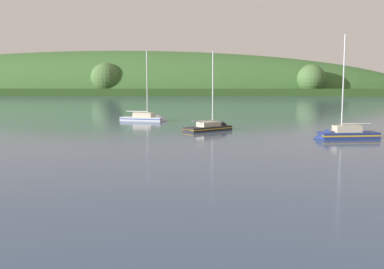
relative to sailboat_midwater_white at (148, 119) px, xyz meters
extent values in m
cube|color=#27431B|center=(-10.56, 166.47, 1.56)|extent=(442.81, 47.90, 3.55)
ellipsoid|color=#38602D|center=(-60.06, 183.03, -0.22)|extent=(354.31, 61.02, 49.98)
sphere|color=#476B38|center=(-52.69, 158.35, 8.87)|extent=(15.83, 15.83, 15.83)
sphere|color=#476B38|center=(52.46, 158.62, 8.31)|extent=(14.22, 14.22, 14.22)
cube|color=#ADB2BC|center=(-0.85, 0.18, -0.15)|extent=(6.50, 3.30, 0.92)
cone|color=#ADB2BC|center=(2.18, -0.47, -0.15)|extent=(1.93, 2.23, 1.95)
cube|color=navy|center=(-0.85, 0.18, 0.07)|extent=(6.50, 3.32, 0.11)
cube|color=#BCB299|center=(-0.70, 0.15, 0.63)|extent=(3.02, 1.94, 0.64)
cylinder|color=silver|center=(-0.09, 0.02, 4.94)|extent=(0.14, 0.14, 9.27)
cylinder|color=silver|center=(-1.69, 0.37, 1.10)|extent=(3.21, 0.80, 0.11)
cube|color=#232328|center=(9.12, -12.39, -0.20)|extent=(5.43, 5.27, 0.91)
cone|color=#232328|center=(11.16, -10.47, -0.20)|extent=(2.32, 2.34, 1.90)
cube|color=gold|center=(9.12, -12.39, 0.04)|extent=(5.44, 5.29, 0.09)
cube|color=#BCB299|center=(9.22, -12.29, 0.51)|extent=(2.75, 2.70, 0.51)
cylinder|color=silver|center=(9.63, -11.91, 4.40)|extent=(0.14, 0.14, 8.30)
cylinder|color=silver|center=(8.56, -12.92, 0.91)|extent=(2.21, 2.09, 0.11)
cube|color=navy|center=(22.66, -18.43, -0.14)|extent=(5.73, 2.84, 1.09)
cone|color=navy|center=(19.97, -18.97, -0.14)|extent=(1.68, 1.97, 1.73)
cube|color=gold|center=(22.66, -18.43, 0.13)|extent=(5.74, 2.86, 0.12)
cube|color=#BCB299|center=(22.52, -18.45, 0.72)|extent=(2.66, 1.69, 0.62)
cylinder|color=silver|center=(21.98, -18.56, 4.92)|extent=(0.13, 0.13, 9.03)
cylinder|color=silver|center=(23.40, -18.28, 1.18)|extent=(2.84, 0.66, 0.10)
camera|label=1|loc=(11.42, -59.02, 4.74)|focal=39.50mm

